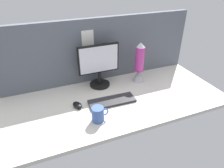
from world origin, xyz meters
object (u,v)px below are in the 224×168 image
at_px(keyboard, 112,101).
at_px(lava_lamp, 139,65).
at_px(monitor, 99,64).
at_px(mug_ceramic_blue, 98,114).
at_px(mouse, 77,105).

height_order(keyboard, lava_lamp, lava_lamp).
xyz_separation_m(monitor, mug_ceramic_blue, (-0.17, -0.46, -0.15)).
height_order(keyboard, mouse, mouse).
bearing_deg(lava_lamp, mug_ceramic_blue, -143.03).
bearing_deg(lava_lamp, monitor, 170.77).
distance_m(mouse, mug_ceramic_blue, 0.24).
xyz_separation_m(mug_ceramic_blue, lava_lamp, (0.53, 0.40, 0.10)).
xyz_separation_m(monitor, keyboard, (0.00, -0.29, -0.19)).
distance_m(monitor, lava_lamp, 0.37).
relative_size(mouse, lava_lamp, 0.26).
bearing_deg(monitor, mug_ceramic_blue, -109.98).
xyz_separation_m(keyboard, lava_lamp, (0.36, 0.23, 0.15)).
height_order(monitor, mug_ceramic_blue, monitor).
bearing_deg(keyboard, lava_lamp, 34.97).
xyz_separation_m(keyboard, mouse, (-0.27, 0.04, 0.01)).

